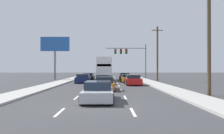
{
  "coord_description": "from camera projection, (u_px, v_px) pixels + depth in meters",
  "views": [
    {
      "loc": [
        0.62,
        -12.1,
        2.03
      ],
      "look_at": [
        0.97,
        20.63,
        2.25
      ],
      "focal_mm": 34.5,
      "sensor_mm": 36.0,
      "label": 1
    }
  ],
  "objects": [
    {
      "name": "car_navy",
      "position": [
        83.0,
        79.0,
        30.65
      ],
      "size": [
        2.05,
        4.7,
        1.25
      ],
      "color": "#141E4C",
      "rests_on": "ground_plane"
    },
    {
      "name": "box_truck",
      "position": [
        105.0,
        68.0,
        36.32
      ],
      "size": [
        2.62,
        7.67,
        3.83
      ],
      "color": "white",
      "rests_on": "ground_plane"
    },
    {
      "name": "car_orange",
      "position": [
        105.0,
        84.0,
        20.28
      ],
      "size": [
        1.88,
        4.03,
        1.25
      ],
      "color": "orange",
      "rests_on": "ground_plane"
    },
    {
      "name": "sidewalk_left",
      "position": [
        63.0,
        82.0,
        32.0
      ],
      "size": [
        2.23,
        80.0,
        0.14
      ],
      "primitive_type": "cube",
      "color": "#B2AFA8",
      "rests_on": "ground_plane"
    },
    {
      "name": "car_black",
      "position": [
        89.0,
        77.0,
        38.81
      ],
      "size": [
        1.93,
        4.07,
        1.23
      ],
      "color": "black",
      "rests_on": "ground_plane"
    },
    {
      "name": "car_blue",
      "position": [
        103.0,
        80.0,
        28.01
      ],
      "size": [
        1.9,
        4.07,
        1.18
      ],
      "color": "#1E389E",
      "rests_on": "ground_plane"
    },
    {
      "name": "car_silver",
      "position": [
        98.0,
        92.0,
        13.54
      ],
      "size": [
        1.91,
        4.4,
        1.22
      ],
      "color": "#B7BABF",
      "rests_on": "ground_plane"
    },
    {
      "name": "sidewalk_right",
      "position": [
        148.0,
        82.0,
        32.14
      ],
      "size": [
        2.23,
        80.0,
        0.14
      ],
      "primitive_type": "cube",
      "color": "#B2AFA8",
      "rests_on": "ground_plane"
    },
    {
      "name": "car_red",
      "position": [
        133.0,
        80.0,
        26.6
      ],
      "size": [
        1.91,
        4.22,
        1.26
      ],
      "color": "red",
      "rests_on": "ground_plane"
    },
    {
      "name": "roadside_billboard",
      "position": [
        55.0,
        48.0,
        38.57
      ],
      "size": [
        5.16,
        0.36,
        7.71
      ],
      "color": "slate",
      "rests_on": "ground_plane"
    },
    {
      "name": "car_yellow",
      "position": [
        127.0,
        78.0,
        32.64
      ],
      "size": [
        2.01,
        4.67,
        1.16
      ],
      "color": "yellow",
      "rests_on": "ground_plane"
    },
    {
      "name": "lane_markings",
      "position": [
        106.0,
        81.0,
        34.98
      ],
      "size": [
        3.54,
        62.0,
        0.01
      ],
      "color": "silver",
      "rests_on": "ground_plane"
    },
    {
      "name": "utility_pole_near",
      "position": [
        209.0,
        28.0,
        16.1
      ],
      "size": [
        1.8,
        0.28,
        9.89
      ],
      "color": "brown",
      "rests_on": "ground_plane"
    },
    {
      "name": "ground_plane",
      "position": [
        106.0,
        80.0,
        37.07
      ],
      "size": [
        140.0,
        140.0,
        0.0
      ],
      "primitive_type": "plane",
      "color": "#3D3D3F"
    },
    {
      "name": "traffic_signal_mast",
      "position": [
        128.0,
        53.0,
        43.04
      ],
      "size": [
        8.07,
        0.69,
        6.89
      ],
      "color": "#595B56",
      "rests_on": "ground_plane"
    },
    {
      "name": "utility_pole_mid",
      "position": [
        157.0,
        53.0,
        34.84
      ],
      "size": [
        1.8,
        0.28,
        8.84
      ],
      "color": "brown",
      "rests_on": "ground_plane"
    },
    {
      "name": "car_maroon",
      "position": [
        125.0,
        76.0,
        38.78
      ],
      "size": [
        1.91,
        4.64,
        1.27
      ],
      "color": "maroon",
      "rests_on": "ground_plane"
    }
  ]
}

